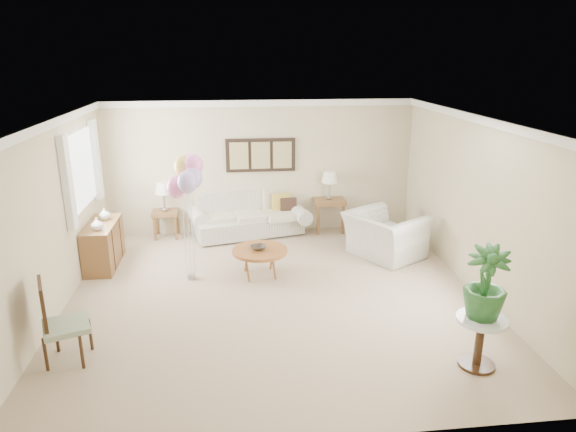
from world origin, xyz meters
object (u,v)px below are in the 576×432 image
object	(u,v)px
coffee_table	(260,251)
armchair	(385,235)
accent_chair	(58,320)
balloon_cluster	(187,174)
sofa	(249,218)

from	to	relation	value
coffee_table	armchair	distance (m)	2.30
coffee_table	accent_chair	xyz separation A→B (m)	(-2.44, -2.14, 0.11)
balloon_cluster	armchair	bearing A→B (deg)	10.04
armchair	accent_chair	size ratio (longest dim) A/B	1.20
balloon_cluster	sofa	bearing A→B (deg)	64.40
armchair	accent_chair	xyz separation A→B (m)	(-4.67, -2.72, 0.13)
sofa	balloon_cluster	xyz separation A→B (m)	(-0.97, -2.02, 1.38)
sofa	accent_chair	size ratio (longest dim) A/B	2.44
balloon_cluster	accent_chair	bearing A→B (deg)	-122.66
accent_chair	balloon_cluster	bearing A→B (deg)	57.34
accent_chair	coffee_table	bearing A→B (deg)	41.33
armchair	accent_chair	world-z (taller)	accent_chair
sofa	coffee_table	distance (m)	2.02
sofa	armchair	size ratio (longest dim) A/B	2.03
accent_chair	balloon_cluster	size ratio (longest dim) A/B	0.50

